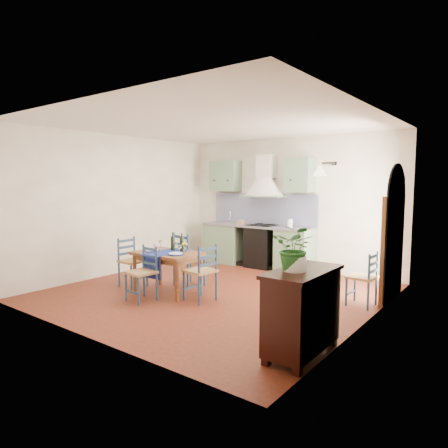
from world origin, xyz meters
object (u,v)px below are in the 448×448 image
(sideboard, at_px, (302,309))
(potted_plant, at_px, (295,248))
(dining_table, at_px, (168,257))
(chair_near, at_px, (143,273))

(sideboard, distance_m, potted_plant, 0.68)
(dining_table, bearing_deg, potted_plant, -18.76)
(sideboard, bearing_deg, dining_table, 163.26)
(chair_near, distance_m, potted_plant, 2.97)
(dining_table, xyz_separation_m, chair_near, (-0.00, -0.54, -0.17))
(chair_near, relative_size, potted_plant, 1.78)
(dining_table, xyz_separation_m, potted_plant, (2.84, -0.97, 0.56))
(chair_near, xyz_separation_m, sideboard, (2.89, -0.32, 0.07))
(chair_near, relative_size, sideboard, 0.82)
(chair_near, bearing_deg, potted_plant, -8.42)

